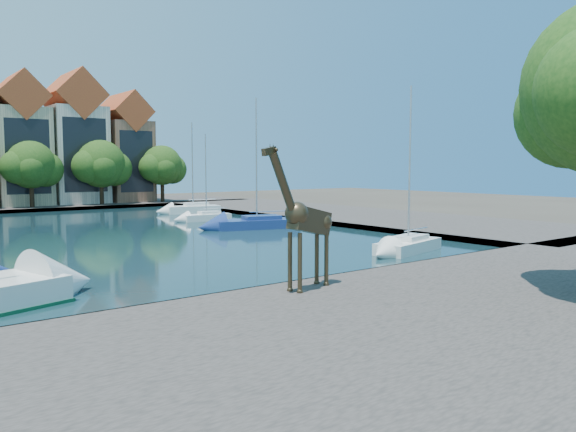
{
  "coord_description": "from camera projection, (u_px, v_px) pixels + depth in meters",
  "views": [
    {
      "loc": [
        -13.73,
        -17.75,
        5.14
      ],
      "look_at": [
        0.54,
        0.8,
        3.06
      ],
      "focal_mm": 35.0,
      "sensor_mm": 36.0,
      "label": 1
    }
  ],
  "objects": [
    {
      "name": "ground",
      "position": [
        289.0,
        293.0,
        22.81
      ],
      "size": [
        160.0,
        160.0,
        0.0
      ],
      "primitive_type": "plane",
      "color": "#38332B",
      "rests_on": "ground"
    },
    {
      "name": "water_basin",
      "position": [
        93.0,
        235.0,
        41.75
      ],
      "size": [
        38.0,
        50.0,
        0.08
      ],
      "primitive_type": "cube",
      "color": "black",
      "rests_on": "ground"
    },
    {
      "name": "near_quay",
      "position": [
        428.0,
        326.0,
        17.26
      ],
      "size": [
        50.0,
        14.0,
        0.5
      ],
      "primitive_type": "cube",
      "color": "#48423E",
      "rests_on": "ground"
    },
    {
      "name": "far_quay",
      "position": [
        3.0,
        207.0,
        67.0
      ],
      "size": [
        60.0,
        16.0,
        0.5
      ],
      "primitive_type": "cube",
      "color": "#48423E",
      "rests_on": "ground"
    },
    {
      "name": "right_quay",
      "position": [
        340.0,
        215.0,
        56.92
      ],
      "size": [
        14.0,
        52.0,
        0.5
      ],
      "primitive_type": "cube",
      "color": "#48423E",
      "rests_on": "ground"
    },
    {
      "name": "townhouse_east_inner",
      "position": [
        19.0,
        145.0,
        67.54
      ],
      "size": [
        5.94,
        9.18,
        15.79
      ],
      "color": "tan",
      "rests_on": "far_quay"
    },
    {
      "name": "townhouse_east_mid",
      "position": [
        74.0,
        143.0,
        71.46
      ],
      "size": [
        6.43,
        9.18,
        16.65
      ],
      "color": "beige",
      "rests_on": "far_quay"
    },
    {
      "name": "townhouse_east_end",
      "position": [
        123.0,
        152.0,
        75.49
      ],
      "size": [
        5.44,
        9.18,
        14.43
      ],
      "color": "brown",
      "rests_on": "far_quay"
    },
    {
      "name": "far_tree_mid_east",
      "position": [
        32.0,
        166.0,
        63.5
      ],
      "size": [
        7.02,
        5.4,
        7.52
      ],
      "color": "#332114",
      "rests_on": "far_quay"
    },
    {
      "name": "far_tree_east",
      "position": [
        102.0,
        165.0,
        68.35
      ],
      "size": [
        7.54,
        5.8,
        7.84
      ],
      "color": "#332114",
      "rests_on": "far_quay"
    },
    {
      "name": "far_tree_far_east",
      "position": [
        163.0,
        167.0,
        73.22
      ],
      "size": [
        6.76,
        5.2,
        7.36
      ],
      "color": "#332114",
      "rests_on": "far_quay"
    },
    {
      "name": "giraffe_statue",
      "position": [
        305.0,
        220.0,
        21.0
      ],
      "size": [
        3.71,
        1.24,
        5.33
      ],
      "color": "#372C1B",
      "rests_on": "near_quay"
    },
    {
      "name": "sailboat_right_a",
      "position": [
        408.0,
        243.0,
        33.2
      ],
      "size": [
        5.49,
        2.96,
        9.71
      ],
      "color": "silver",
      "rests_on": "water_basin"
    },
    {
      "name": "sailboat_right_b",
      "position": [
        257.0,
        222.0,
        45.73
      ],
      "size": [
        7.17,
        4.1,
        10.52
      ],
      "color": "navy",
      "rests_on": "water_basin"
    },
    {
      "name": "sailboat_right_c",
      "position": [
        206.0,
        215.0,
        52.31
      ],
      "size": [
        4.61,
        1.93,
        8.03
      ],
      "color": "white",
      "rests_on": "water_basin"
    },
    {
      "name": "sailboat_right_d",
      "position": [
        193.0,
        207.0,
        60.64
      ],
      "size": [
        5.91,
        3.0,
        9.71
      ],
      "color": "white",
      "rests_on": "water_basin"
    }
  ]
}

